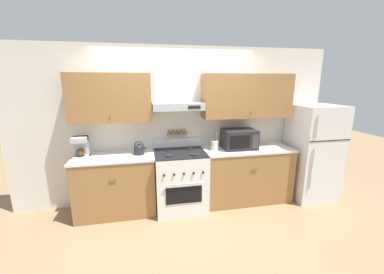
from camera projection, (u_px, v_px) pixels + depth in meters
name	position (u px, v px, depth m)	size (l,w,h in m)	color
ground_plane	(183.00, 216.00, 3.60)	(16.00, 16.00, 0.00)	#937551
wall_back	(181.00, 116.00, 3.82)	(5.20, 0.46, 2.55)	silver
counter_left	(116.00, 185.00, 3.60)	(1.19, 0.61, 0.92)	olive
counter_right	(246.00, 174.00, 4.01)	(1.49, 0.61, 0.92)	olive
stove_range	(180.00, 180.00, 3.74)	(0.78, 0.72, 1.08)	white
refrigerator	(312.00, 152.00, 4.08)	(0.74, 0.74, 1.62)	white
tea_kettle	(139.00, 149.00, 3.56)	(0.20, 0.15, 0.21)	#232326
coffee_maker	(81.00, 147.00, 3.42)	(0.20, 0.23, 0.31)	#ADAFB5
microwave	(239.00, 139.00, 3.87)	(0.53, 0.40, 0.32)	#232326
utensil_crock	(215.00, 145.00, 3.79)	(0.11, 0.11, 0.30)	silver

